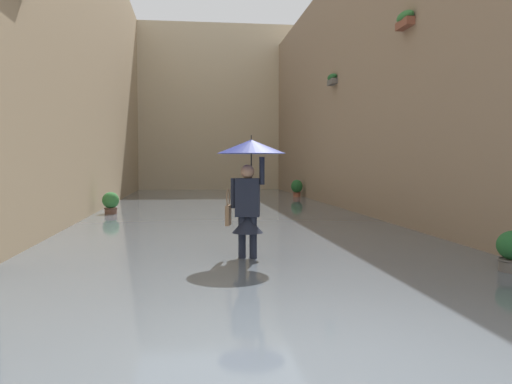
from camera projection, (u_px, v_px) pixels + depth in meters
The scene contains 8 objects.
ground_plane at pixel (224, 215), 16.97m from camera, with size 65.48×65.48×0.00m, color #605B56.
flood_water at pixel (224, 213), 16.96m from camera, with size 8.68×32.19×0.15m, color slate.
building_facade_left at pixel (372, 87), 17.32m from camera, with size 2.04×30.19×8.31m.
building_facade_right at pixel (65, 61), 16.11m from camera, with size 2.04×30.19×9.52m.
building_facade_far at pixel (209, 109), 30.57m from camera, with size 11.48×1.80×9.47m, color beige.
person_wading at pixel (250, 173), 8.42m from camera, with size 1.10×1.10×2.11m.
potted_plant_far_right at pixel (111, 204), 15.84m from camera, with size 0.50×0.50×0.80m.
potted_plant_far_left at pixel (297, 188), 23.52m from camera, with size 0.52×0.52×0.91m.
Camera 1 is at (1.07, 3.80, 1.68)m, focal length 37.24 mm.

